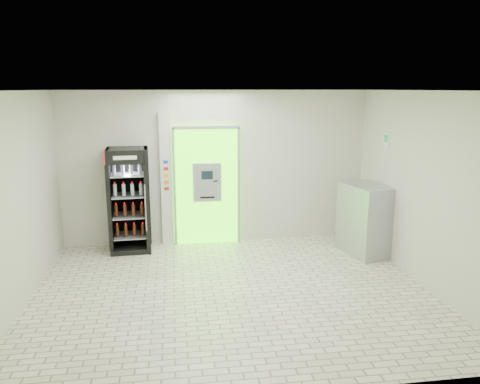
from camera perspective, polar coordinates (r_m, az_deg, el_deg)
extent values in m
plane|color=beige|center=(7.28, -0.93, -12.06)|extent=(6.00, 6.00, 0.00)
plane|color=beige|center=(9.23, -2.91, 2.98)|extent=(6.00, 0.00, 6.00)
plane|color=beige|center=(4.42, 3.10, -7.72)|extent=(6.00, 0.00, 6.00)
plane|color=beige|center=(7.09, -25.80, -1.20)|extent=(0.00, 5.00, 5.00)
plane|color=beige|center=(7.75, 21.61, 0.25)|extent=(0.00, 5.00, 5.00)
plane|color=white|center=(6.62, -1.02, 12.27)|extent=(6.00, 6.00, 0.00)
cube|color=#50FD0F|center=(9.21, -4.08, 0.73)|extent=(1.20, 0.12, 2.30)
cube|color=gray|center=(8.98, -4.16, 7.84)|extent=(1.28, 0.04, 0.06)
cube|color=gray|center=(9.13, -8.00, 0.52)|extent=(0.04, 0.04, 2.30)
cube|color=gray|center=(9.21, -0.14, 0.76)|extent=(0.04, 0.04, 2.30)
cube|color=black|center=(9.32, -3.38, -3.23)|extent=(0.62, 0.01, 0.67)
cube|color=black|center=(9.01, -6.30, 5.77)|extent=(0.22, 0.01, 0.18)
cube|color=#9D9FA4|center=(9.09, -4.04, 1.21)|extent=(0.55, 0.12, 0.75)
cube|color=black|center=(9.00, -4.02, 2.06)|extent=(0.22, 0.01, 0.16)
cube|color=gray|center=(9.05, -4.00, 0.32)|extent=(0.16, 0.01, 0.12)
cube|color=black|center=(9.03, -3.00, 1.34)|extent=(0.09, 0.01, 0.02)
cube|color=black|center=(9.09, -3.98, -0.67)|extent=(0.28, 0.01, 0.03)
cube|color=silver|center=(9.19, -8.96, 1.52)|extent=(0.22, 0.10, 2.60)
cube|color=#193FB2|center=(9.07, -9.04, 3.63)|extent=(0.09, 0.01, 0.06)
cube|color=red|center=(9.09, -9.01, 2.82)|extent=(0.09, 0.01, 0.06)
cube|color=yellow|center=(9.11, -8.99, 2.01)|extent=(0.09, 0.01, 0.06)
cube|color=orange|center=(9.14, -8.96, 1.21)|extent=(0.09, 0.01, 0.06)
cube|color=red|center=(9.17, -8.93, 0.41)|extent=(0.09, 0.01, 0.06)
cube|color=black|center=(9.01, -13.36, -0.98)|extent=(0.78, 0.71, 1.96)
cube|color=black|center=(9.31, -13.20, -0.54)|extent=(0.74, 0.10, 1.96)
cube|color=red|center=(8.53, -13.84, 4.08)|extent=(0.72, 0.05, 0.23)
cube|color=white|center=(8.52, -13.85, 4.07)|extent=(0.41, 0.03, 0.07)
cube|color=black|center=(9.26, -13.07, -6.58)|extent=(0.78, 0.71, 0.10)
cylinder|color=gray|center=(8.66, -11.44, -1.96)|extent=(0.03, 0.03, 0.88)
cube|color=gray|center=(9.19, -13.15, -5.14)|extent=(0.65, 0.61, 0.02)
cube|color=gray|center=(9.08, -13.27, -2.78)|extent=(0.65, 0.61, 0.02)
cube|color=gray|center=(8.98, -13.40, -0.37)|extent=(0.65, 0.61, 0.02)
cube|color=gray|center=(8.91, -13.52, 2.08)|extent=(0.65, 0.61, 0.02)
cube|color=#9D9FA4|center=(8.98, 15.07, -3.25)|extent=(0.86, 1.11, 1.31)
cube|color=gray|center=(8.84, 13.12, -2.96)|extent=(0.23, 0.94, 0.01)
cube|color=white|center=(8.88, 17.44, 6.08)|extent=(0.02, 0.22, 0.26)
cube|color=#0D9539|center=(8.87, 17.38, 6.27)|extent=(0.00, 0.14, 0.14)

